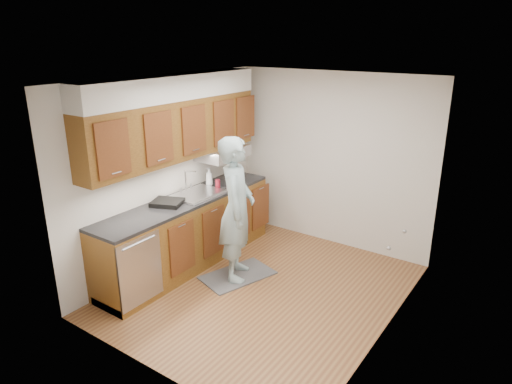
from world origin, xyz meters
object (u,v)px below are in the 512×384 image
at_px(steel_can, 229,186).
at_px(soap_bottle_b, 230,177).
at_px(soap_bottle_a, 209,177).
at_px(dish_rack, 167,203).
at_px(person, 237,200).
at_px(soda_can, 218,184).
at_px(soap_bottle_c, 235,176).

bearing_deg(steel_can, soap_bottle_b, 125.47).
bearing_deg(soap_bottle_a, dish_rack, -85.39).
height_order(soap_bottle_a, steel_can, soap_bottle_a).
xyz_separation_m(person, soap_bottle_b, (-0.70, 0.77, -0.02)).
xyz_separation_m(person, steel_can, (-0.51, 0.50, -0.05)).
distance_m(soda_can, steel_can, 0.19).
height_order(soap_bottle_c, steel_can, soap_bottle_c).
relative_size(soap_bottle_a, soda_can, 2.15).
bearing_deg(steel_can, person, -44.46).
height_order(soda_can, dish_rack, soda_can).
bearing_deg(soap_bottle_c, dish_rack, -96.16).
bearing_deg(dish_rack, person, 4.66).
relative_size(soap_bottle_c, soda_can, 1.46).
xyz_separation_m(steel_can, dish_rack, (-0.28, -0.90, -0.03)).
relative_size(steel_can, dish_rack, 0.34).
xyz_separation_m(soap_bottle_b, soap_bottle_c, (0.05, 0.05, 0.00)).
bearing_deg(soap_bottle_c, person, -51.53).
height_order(person, soap_bottle_c, person).
bearing_deg(soda_can, soap_bottle_a, 175.08).
distance_m(person, soap_bottle_b, 1.04).
bearing_deg(steel_can, dish_rack, -107.35).
xyz_separation_m(soap_bottle_a, soda_can, (0.17, -0.01, -0.07)).
xyz_separation_m(person, soap_bottle_c, (-0.65, 0.82, -0.02)).
xyz_separation_m(person, soda_can, (-0.69, 0.48, -0.05)).
bearing_deg(soap_bottle_a, soap_bottle_c, 58.01).
bearing_deg(soda_can, soap_bottle_b, 91.97).
height_order(person, steel_can, person).
bearing_deg(soap_bottle_b, soap_bottle_c, 47.52).
bearing_deg(soap_bottle_b, soda_can, -88.03).
xyz_separation_m(soap_bottle_a, soap_bottle_c, (0.20, 0.33, -0.04)).
xyz_separation_m(soap_bottle_a, soap_bottle_b, (0.16, 0.27, -0.04)).
relative_size(soap_bottle_b, soda_can, 1.41).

